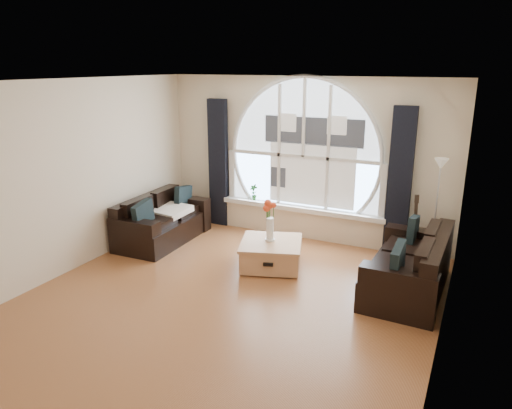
% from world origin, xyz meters
% --- Properties ---
extents(ground, '(5.00, 5.50, 0.01)m').
position_xyz_m(ground, '(0.00, 0.00, 0.00)').
color(ground, brown).
rests_on(ground, ground).
extents(ceiling, '(5.00, 5.50, 0.01)m').
position_xyz_m(ceiling, '(0.00, 0.00, 2.70)').
color(ceiling, silver).
rests_on(ceiling, ground).
extents(wall_back, '(5.00, 0.01, 2.70)m').
position_xyz_m(wall_back, '(0.00, 2.75, 1.35)').
color(wall_back, beige).
rests_on(wall_back, ground).
extents(wall_front, '(5.00, 0.01, 2.70)m').
position_xyz_m(wall_front, '(0.00, -2.75, 1.35)').
color(wall_front, beige).
rests_on(wall_front, ground).
extents(wall_left, '(0.01, 5.50, 2.70)m').
position_xyz_m(wall_left, '(-2.50, 0.00, 1.35)').
color(wall_left, beige).
rests_on(wall_left, ground).
extents(wall_right, '(0.01, 5.50, 2.70)m').
position_xyz_m(wall_right, '(2.50, 0.00, 1.35)').
color(wall_right, beige).
rests_on(wall_right, ground).
extents(attic_slope, '(0.92, 5.50, 0.72)m').
position_xyz_m(attic_slope, '(2.20, 0.00, 2.35)').
color(attic_slope, silver).
rests_on(attic_slope, ground).
extents(arched_window, '(2.60, 0.06, 2.15)m').
position_xyz_m(arched_window, '(0.00, 2.72, 1.62)').
color(arched_window, silver).
rests_on(arched_window, wall_back).
extents(window_sill, '(2.90, 0.22, 0.08)m').
position_xyz_m(window_sill, '(0.00, 2.65, 0.51)').
color(window_sill, white).
rests_on(window_sill, wall_back).
extents(window_frame, '(2.76, 0.08, 2.15)m').
position_xyz_m(window_frame, '(0.00, 2.69, 1.62)').
color(window_frame, white).
rests_on(window_frame, wall_back).
extents(neighbor_house, '(1.70, 0.02, 1.50)m').
position_xyz_m(neighbor_house, '(0.15, 2.71, 1.50)').
color(neighbor_house, silver).
rests_on(neighbor_house, wall_back).
extents(curtain_left, '(0.35, 0.12, 2.30)m').
position_xyz_m(curtain_left, '(-1.60, 2.63, 1.15)').
color(curtain_left, black).
rests_on(curtain_left, ground).
extents(curtain_right, '(0.35, 0.12, 2.30)m').
position_xyz_m(curtain_right, '(1.60, 2.63, 1.15)').
color(curtain_right, black).
rests_on(curtain_right, ground).
extents(sofa_left, '(0.91, 1.72, 0.75)m').
position_xyz_m(sofa_left, '(-2.02, 1.46, 0.40)').
color(sofa_left, black).
rests_on(sofa_left, ground).
extents(sofa_right, '(0.94, 1.80, 0.79)m').
position_xyz_m(sofa_right, '(1.99, 1.34, 0.40)').
color(sofa_right, black).
rests_on(sofa_right, ground).
extents(coffee_chest, '(1.11, 1.11, 0.43)m').
position_xyz_m(coffee_chest, '(0.06, 1.28, 0.21)').
color(coffee_chest, '#A6734A').
rests_on(coffee_chest, ground).
extents(throw_blanket, '(0.61, 0.61, 0.10)m').
position_xyz_m(throw_blanket, '(-1.94, 1.59, 0.50)').
color(throw_blanket, silver).
rests_on(throw_blanket, sofa_left).
extents(vase_flowers, '(0.24, 0.24, 0.70)m').
position_xyz_m(vase_flowers, '(0.03, 1.31, 0.78)').
color(vase_flowers, white).
rests_on(vase_flowers, coffee_chest).
extents(floor_lamp, '(0.24, 0.24, 1.60)m').
position_xyz_m(floor_lamp, '(2.17, 2.46, 0.80)').
color(floor_lamp, '#B2B2B2').
rests_on(floor_lamp, ground).
extents(guitar, '(0.42, 0.34, 1.06)m').
position_xyz_m(guitar, '(1.91, 2.44, 0.53)').
color(guitar, brown).
rests_on(guitar, ground).
extents(potted_plant, '(0.16, 0.13, 0.28)m').
position_xyz_m(potted_plant, '(-0.90, 2.65, 0.69)').
color(potted_plant, '#1E6023').
rests_on(potted_plant, window_sill).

